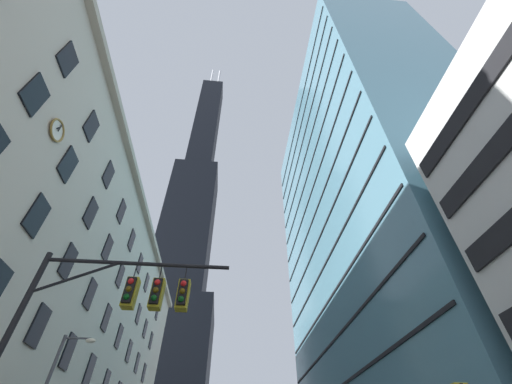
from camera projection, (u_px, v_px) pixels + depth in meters
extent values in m
cube|color=beige|center=(40.00, 307.00, 28.30)|extent=(12.12, 58.06, 26.25)
cube|color=#B2A893|center=(144.00, 207.00, 37.17)|extent=(0.70, 58.06, 0.60)
cube|color=black|center=(38.00, 326.00, 18.05)|extent=(0.14, 1.40, 2.20)
cube|color=black|center=(68.00, 351.00, 21.70)|extent=(0.14, 1.40, 2.20)
cube|color=black|center=(90.00, 370.00, 25.36)|extent=(0.14, 1.40, 2.20)
cube|color=black|center=(106.00, 383.00, 29.01)|extent=(0.14, 1.40, 2.20)
cube|color=black|center=(37.00, 215.00, 17.24)|extent=(0.14, 1.40, 2.20)
cube|color=black|center=(68.00, 261.00, 20.90)|extent=(0.14, 1.40, 2.20)
cube|color=black|center=(90.00, 294.00, 24.55)|extent=(0.14, 1.40, 2.20)
cube|color=black|center=(106.00, 318.00, 28.21)|extent=(0.14, 1.40, 2.20)
cube|color=black|center=(119.00, 336.00, 31.86)|extent=(0.14, 1.40, 2.20)
cube|color=black|center=(129.00, 351.00, 35.52)|extent=(0.14, 1.40, 2.20)
cube|color=black|center=(137.00, 363.00, 39.18)|extent=(0.14, 1.40, 2.20)
cube|color=black|center=(144.00, 373.00, 42.83)|extent=(0.14, 1.40, 2.20)
cube|color=black|center=(35.00, 94.00, 16.43)|extent=(0.14, 1.40, 2.20)
cube|color=black|center=(68.00, 164.00, 20.09)|extent=(0.14, 1.40, 2.20)
cube|color=black|center=(91.00, 213.00, 23.75)|extent=(0.14, 1.40, 2.20)
cube|color=black|center=(107.00, 248.00, 27.40)|extent=(0.14, 1.40, 2.20)
cube|color=black|center=(120.00, 275.00, 31.06)|extent=(0.14, 1.40, 2.20)
cube|color=black|center=(130.00, 297.00, 34.71)|extent=(0.14, 1.40, 2.20)
cube|color=black|center=(138.00, 314.00, 38.37)|extent=(0.14, 1.40, 2.20)
cube|color=black|center=(145.00, 329.00, 42.03)|extent=(0.14, 1.40, 2.20)
cube|color=black|center=(151.00, 341.00, 45.68)|extent=(0.14, 1.40, 2.20)
cube|color=black|center=(68.00, 59.00, 19.28)|extent=(0.14, 1.40, 2.20)
cube|color=black|center=(91.00, 126.00, 22.94)|extent=(0.14, 1.40, 2.20)
cube|color=black|center=(108.00, 175.00, 26.60)|extent=(0.14, 1.40, 2.20)
cube|color=black|center=(121.00, 211.00, 30.25)|extent=(0.14, 1.40, 2.20)
cube|color=black|center=(132.00, 240.00, 33.91)|extent=(0.14, 1.40, 2.20)
cube|color=black|center=(140.00, 263.00, 37.56)|extent=(0.14, 1.40, 2.20)
cube|color=black|center=(147.00, 283.00, 41.22)|extent=(0.14, 1.40, 2.20)
cube|color=black|center=(152.00, 299.00, 44.88)|extent=(0.14, 1.40, 2.20)
cube|color=black|center=(157.00, 312.00, 48.53)|extent=(0.14, 1.40, 2.20)
torus|color=olive|center=(57.00, 130.00, 18.57)|extent=(0.13, 1.45, 1.45)
cylinder|color=silver|center=(57.00, 130.00, 18.57)|extent=(0.05, 1.25, 1.25)
cube|color=black|center=(59.00, 128.00, 18.62)|extent=(0.03, 0.23, 0.37)
cube|color=black|center=(60.00, 128.00, 18.76)|extent=(0.03, 0.10, 0.56)
cube|color=black|center=(159.00, 384.00, 81.83)|extent=(25.02, 25.02, 40.22)
cube|color=black|center=(187.00, 230.00, 115.32)|extent=(17.52, 17.52, 58.50)
cube|color=black|center=(207.00, 126.00, 159.98)|extent=(11.26, 11.26, 73.12)
cylinder|color=silver|center=(211.00, 80.00, 192.69)|extent=(1.20, 1.20, 23.74)
cylinder|color=silver|center=(219.00, 80.00, 193.00)|extent=(1.20, 1.20, 23.74)
cube|color=black|center=(494.00, 68.00, 13.73)|extent=(0.16, 12.62, 1.10)
cube|color=teal|center=(363.00, 217.00, 43.43)|extent=(14.01, 38.84, 57.08)
cube|color=black|center=(334.00, 341.00, 31.71)|extent=(0.12, 37.84, 0.24)
cube|color=black|center=(328.00, 303.00, 34.43)|extent=(0.12, 37.84, 0.24)
cube|color=black|center=(322.00, 270.00, 37.14)|extent=(0.12, 37.84, 0.24)
cube|color=black|center=(318.00, 242.00, 39.86)|extent=(0.12, 37.84, 0.24)
cube|color=black|center=(314.00, 217.00, 42.57)|extent=(0.12, 37.84, 0.24)
cube|color=black|center=(310.00, 196.00, 45.29)|extent=(0.12, 37.84, 0.24)
cube|color=black|center=(307.00, 176.00, 48.00)|extent=(0.12, 37.84, 0.24)
cube|color=black|center=(305.00, 159.00, 50.72)|extent=(0.12, 37.84, 0.24)
cube|color=black|center=(302.00, 144.00, 53.43)|extent=(0.12, 37.84, 0.24)
cube|color=black|center=(300.00, 130.00, 56.15)|extent=(0.12, 37.84, 0.24)
cube|color=black|center=(298.00, 117.00, 58.86)|extent=(0.12, 37.84, 0.24)
cylinder|color=black|center=(140.00, 264.00, 11.35)|extent=(6.52, 0.14, 0.14)
cylinder|color=black|center=(78.00, 276.00, 10.81)|extent=(2.68, 0.10, 1.37)
cylinder|color=black|center=(135.00, 271.00, 11.14)|extent=(0.04, 0.04, 0.60)
cube|color=black|center=(130.00, 291.00, 10.63)|extent=(0.30, 0.30, 0.90)
cube|color=olive|center=(131.00, 293.00, 10.76)|extent=(0.40, 0.40, 1.04)
sphere|color=red|center=(131.00, 281.00, 10.71)|extent=(0.20, 0.20, 0.20)
sphere|color=#4B3A08|center=(129.00, 289.00, 10.52)|extent=(0.20, 0.20, 0.20)
sphere|color=#083D10|center=(126.00, 297.00, 10.33)|extent=(0.20, 0.20, 0.20)
cylinder|color=black|center=(161.00, 272.00, 11.20)|extent=(0.04, 0.04, 0.60)
cube|color=black|center=(156.00, 292.00, 10.69)|extent=(0.30, 0.30, 0.90)
cube|color=olive|center=(157.00, 294.00, 10.82)|extent=(0.40, 0.40, 1.04)
sphere|color=red|center=(157.00, 282.00, 10.77)|extent=(0.20, 0.20, 0.20)
sphere|color=#4B3A08|center=(156.00, 290.00, 10.58)|extent=(0.20, 0.20, 0.20)
sphere|color=#083D10|center=(154.00, 298.00, 10.39)|extent=(0.20, 0.20, 0.20)
cylinder|color=black|center=(186.00, 273.00, 11.27)|extent=(0.04, 0.04, 0.60)
cube|color=black|center=(183.00, 293.00, 10.76)|extent=(0.30, 0.30, 0.90)
cube|color=olive|center=(183.00, 295.00, 10.88)|extent=(0.40, 0.40, 1.04)
sphere|color=red|center=(184.00, 283.00, 10.83)|extent=(0.20, 0.20, 0.20)
sphere|color=#4B3A08|center=(182.00, 291.00, 10.64)|extent=(0.20, 0.20, 0.20)
sphere|color=#083D10|center=(181.00, 299.00, 10.45)|extent=(0.20, 0.20, 0.20)
cylinder|color=#47474C|center=(78.00, 338.00, 17.29)|extent=(1.43, 0.10, 0.10)
ellipsoid|color=#EFE5C6|center=(91.00, 341.00, 17.27)|extent=(0.56, 0.32, 0.24)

